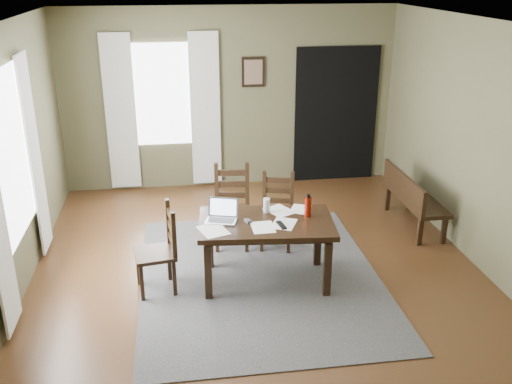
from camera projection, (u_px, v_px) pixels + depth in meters
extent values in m
cube|color=#492C16|center=(260.00, 278.00, 6.30)|extent=(5.00, 6.00, 0.01)
cube|color=brown|center=(230.00, 99.00, 8.57)|extent=(5.00, 0.02, 2.70)
cube|color=brown|center=(345.00, 338.00, 3.05)|extent=(5.00, 0.02, 2.70)
cube|color=brown|center=(3.00, 174.00, 5.47)|extent=(0.02, 6.00, 2.70)
cube|color=brown|center=(489.00, 151.00, 6.14)|extent=(0.02, 6.00, 2.70)
cube|color=white|center=(261.00, 24.00, 5.31)|extent=(5.00, 6.00, 0.02)
cube|color=#424242|center=(260.00, 277.00, 6.30)|extent=(2.60, 3.20, 0.01)
cube|color=black|center=(266.00, 223.00, 5.99)|extent=(1.48, 0.97, 0.06)
cube|color=black|center=(266.00, 228.00, 6.01)|extent=(1.32, 0.81, 0.05)
cube|color=black|center=(208.00, 272.00, 5.79)|extent=(0.08, 0.08, 0.60)
cube|color=black|center=(210.00, 243.00, 6.40)|extent=(0.08, 0.08, 0.60)
cube|color=black|center=(327.00, 269.00, 5.85)|extent=(0.08, 0.08, 0.60)
cube|color=black|center=(318.00, 240.00, 6.46)|extent=(0.08, 0.08, 0.60)
cube|color=black|center=(155.00, 254.00, 5.90)|extent=(0.47, 0.47, 0.04)
cube|color=black|center=(138.00, 267.00, 6.08)|extent=(0.04, 0.04, 0.40)
cube|color=black|center=(169.00, 263.00, 6.17)|extent=(0.04, 0.04, 0.40)
cube|color=black|center=(142.00, 283.00, 5.78)|extent=(0.04, 0.04, 0.40)
cube|color=black|center=(174.00, 278.00, 5.87)|extent=(0.04, 0.04, 0.40)
cube|color=black|center=(168.00, 222.00, 6.01)|extent=(0.05, 0.05, 0.51)
cube|color=black|center=(174.00, 236.00, 5.69)|extent=(0.05, 0.05, 0.51)
cube|color=black|center=(172.00, 240.00, 5.90)|extent=(0.07, 0.30, 0.07)
cube|color=black|center=(171.00, 229.00, 5.85)|extent=(0.07, 0.30, 0.07)
cube|color=black|center=(170.00, 216.00, 5.80)|extent=(0.07, 0.30, 0.07)
cube|color=black|center=(232.00, 212.00, 6.85)|extent=(0.49, 0.49, 0.04)
cube|color=black|center=(217.00, 236.00, 6.77)|extent=(0.05, 0.05, 0.43)
cube|color=black|center=(218.00, 223.00, 7.10)|extent=(0.05, 0.05, 0.43)
cube|color=black|center=(247.00, 235.00, 6.78)|extent=(0.05, 0.05, 0.43)
cube|color=black|center=(247.00, 223.00, 7.10)|extent=(0.05, 0.05, 0.43)
cube|color=black|center=(217.00, 184.00, 6.93)|extent=(0.05, 0.05, 0.54)
cube|color=black|center=(247.00, 184.00, 6.93)|extent=(0.05, 0.05, 0.54)
cube|color=black|center=(232.00, 195.00, 6.98)|extent=(0.32, 0.07, 0.07)
cube|color=black|center=(232.00, 184.00, 6.93)|extent=(0.32, 0.07, 0.07)
cube|color=black|center=(232.00, 173.00, 6.88)|extent=(0.32, 0.07, 0.07)
cube|color=black|center=(277.00, 215.00, 6.84)|extent=(0.49, 0.49, 0.04)
cube|color=black|center=(262.00, 236.00, 6.79)|extent=(0.05, 0.05, 0.39)
cube|color=black|center=(265.00, 225.00, 7.09)|extent=(0.05, 0.05, 0.39)
cube|color=black|center=(289.00, 238.00, 6.76)|extent=(0.05, 0.05, 0.39)
cube|color=black|center=(291.00, 227.00, 7.05)|extent=(0.05, 0.05, 0.39)
cube|color=black|center=(264.00, 190.00, 6.94)|extent=(0.05, 0.05, 0.49)
cube|color=black|center=(292.00, 191.00, 6.90)|extent=(0.05, 0.05, 0.49)
cube|color=black|center=(278.00, 200.00, 6.96)|extent=(0.29, 0.10, 0.07)
cube|color=black|center=(278.00, 190.00, 6.92)|extent=(0.29, 0.10, 0.07)
cube|color=black|center=(278.00, 180.00, 6.87)|extent=(0.29, 0.10, 0.07)
cube|color=black|center=(416.00, 198.00, 7.43)|extent=(0.41, 1.29, 0.06)
cube|color=black|center=(444.00, 230.00, 7.02)|extent=(0.06, 0.06, 0.36)
cube|color=black|center=(420.00, 231.00, 6.98)|extent=(0.06, 0.06, 0.36)
cube|color=black|center=(409.00, 197.00, 8.04)|extent=(0.06, 0.06, 0.36)
cube|color=black|center=(388.00, 198.00, 8.00)|extent=(0.06, 0.06, 0.36)
cube|color=black|center=(404.00, 186.00, 7.34)|extent=(0.05, 1.29, 0.31)
cube|color=#B7B7BC|center=(221.00, 221.00, 5.97)|extent=(0.37, 0.30, 0.02)
cube|color=#B7B7BC|center=(223.00, 207.00, 6.03)|extent=(0.32, 0.15, 0.21)
cube|color=silver|center=(223.00, 207.00, 6.02)|extent=(0.28, 0.12, 0.17)
cube|color=#3F3F42|center=(221.00, 220.00, 5.95)|extent=(0.30, 0.20, 0.00)
cube|color=#3F3F42|center=(248.00, 221.00, 5.95)|extent=(0.08, 0.10, 0.03)
cube|color=black|center=(281.00, 225.00, 5.86)|extent=(0.08, 0.20, 0.02)
cylinder|color=silver|center=(267.00, 205.00, 6.17)|extent=(0.09, 0.09, 0.16)
cylinder|color=#A41F0C|center=(308.00, 207.00, 6.05)|extent=(0.08, 0.08, 0.22)
cylinder|color=black|center=(308.00, 196.00, 6.01)|extent=(0.04, 0.04, 0.03)
cube|color=white|center=(213.00, 230.00, 5.76)|extent=(0.35, 0.39, 0.00)
cube|color=white|center=(284.00, 224.00, 5.91)|extent=(0.34, 0.37, 0.00)
cube|color=white|center=(280.00, 211.00, 6.23)|extent=(0.36, 0.39, 0.00)
cube|color=white|center=(300.00, 209.00, 6.26)|extent=(0.29, 0.32, 0.00)
cube|color=white|center=(263.00, 227.00, 5.83)|extent=(0.23, 0.30, 0.00)
cube|color=white|center=(10.00, 157.00, 5.62)|extent=(0.01, 1.30, 1.70)
cube|color=white|center=(162.00, 95.00, 8.37)|extent=(1.00, 0.01, 1.50)
cube|color=silver|center=(35.00, 156.00, 6.47)|extent=(0.03, 0.48, 2.30)
cube|color=silver|center=(121.00, 113.00, 8.35)|extent=(0.44, 0.03, 2.30)
cube|color=silver|center=(205.00, 111.00, 8.51)|extent=(0.44, 0.03, 2.30)
cube|color=black|center=(253.00, 72.00, 8.44)|extent=(0.34, 0.03, 0.44)
cube|color=brown|center=(253.00, 72.00, 8.42)|extent=(0.27, 0.01, 0.36)
cube|color=black|center=(336.00, 115.00, 8.87)|extent=(1.30, 0.03, 2.10)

